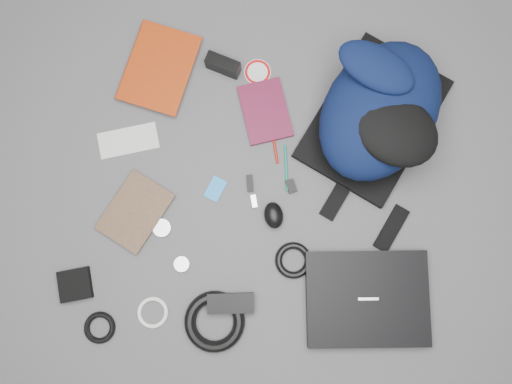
# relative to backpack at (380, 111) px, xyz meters

# --- Properties ---
(ground) EXTENTS (4.00, 4.00, 0.00)m
(ground) POSITION_rel_backpack_xyz_m (-0.35, -0.28, -0.11)
(ground) COLOR #4F4F51
(ground) RESTS_ON ground
(backpack) EXTENTS (0.54, 0.62, 0.22)m
(backpack) POSITION_rel_backpack_xyz_m (0.00, 0.00, 0.00)
(backpack) COLOR black
(backpack) RESTS_ON ground
(laptop) EXTENTS (0.41, 0.33, 0.04)m
(laptop) POSITION_rel_backpack_xyz_m (0.03, -0.57, -0.09)
(laptop) COLOR black
(laptop) RESTS_ON ground
(textbook_red) EXTENTS (0.26, 0.32, 0.03)m
(textbook_red) POSITION_rel_backpack_xyz_m (-0.81, 0.11, -0.09)
(textbook_red) COLOR #922808
(textbook_red) RESTS_ON ground
(comic_book) EXTENTS (0.24, 0.27, 0.02)m
(comic_book) POSITION_rel_backpack_xyz_m (-0.79, -0.35, -0.10)
(comic_book) COLOR #AE740C
(comic_book) RESTS_ON ground
(envelope) EXTENTS (0.21, 0.14, 0.00)m
(envelope) POSITION_rel_backpack_xyz_m (-0.78, -0.16, -0.11)
(envelope) COLOR silver
(envelope) RESTS_ON ground
(dvd_case) EXTENTS (0.20, 0.24, 0.02)m
(dvd_case) POSITION_rel_backpack_xyz_m (-0.35, -0.01, -0.10)
(dvd_case) COLOR #480D22
(dvd_case) RESTS_ON ground
(compact_camera) EXTENTS (0.12, 0.07, 0.06)m
(compact_camera) POSITION_rel_backpack_xyz_m (-0.50, 0.12, -0.08)
(compact_camera) COLOR black
(compact_camera) RESTS_ON ground
(sticker_disc) EXTENTS (0.10, 0.10, 0.00)m
(sticker_disc) POSITION_rel_backpack_xyz_m (-0.39, 0.12, -0.11)
(sticker_disc) COLOR silver
(sticker_disc) RESTS_ON ground
(pen_teal) EXTENTS (0.03, 0.15, 0.01)m
(pen_teal) POSITION_rel_backpack_xyz_m (-0.26, -0.19, -0.10)
(pen_teal) COLOR #0C725A
(pen_teal) RESTS_ON ground
(pen_red) EXTENTS (0.05, 0.15, 0.01)m
(pen_red) POSITION_rel_backpack_xyz_m (-0.31, -0.10, -0.10)
(pen_red) COLOR #9E170C
(pen_red) RESTS_ON ground
(id_badge) EXTENTS (0.07, 0.09, 0.00)m
(id_badge) POSITION_rel_backpack_xyz_m (-0.48, -0.28, -0.11)
(id_badge) COLOR #1C84D5
(id_badge) RESTS_ON ground
(usb_black) EXTENTS (0.03, 0.06, 0.01)m
(usb_black) POSITION_rel_backpack_xyz_m (-0.37, -0.25, -0.10)
(usb_black) COLOR black
(usb_black) RESTS_ON ground
(usb_silver) EXTENTS (0.03, 0.04, 0.01)m
(usb_silver) POSITION_rel_backpack_xyz_m (-0.35, -0.31, -0.10)
(usb_silver) COLOR silver
(usb_silver) RESTS_ON ground
(key_fob) EXTENTS (0.04, 0.05, 0.01)m
(key_fob) POSITION_rel_backpack_xyz_m (-0.24, -0.25, -0.10)
(key_fob) COLOR black
(key_fob) RESTS_ON ground
(mouse) EXTENTS (0.08, 0.10, 0.04)m
(mouse) POSITION_rel_backpack_xyz_m (-0.28, -0.35, -0.09)
(mouse) COLOR black
(mouse) RESTS_ON ground
(headphone_left) EXTENTS (0.06, 0.06, 0.01)m
(headphone_left) POSITION_rel_backpack_xyz_m (-0.63, -0.42, -0.10)
(headphone_left) COLOR #BAB9BC
(headphone_left) RESTS_ON ground
(headphone_right) EXTENTS (0.06, 0.06, 0.01)m
(headphone_right) POSITION_rel_backpack_xyz_m (-0.55, -0.53, -0.10)
(headphone_right) COLOR #B2B1B4
(headphone_right) RESTS_ON ground
(cable_coil) EXTENTS (0.14, 0.14, 0.02)m
(cable_coil) POSITION_rel_backpack_xyz_m (-0.21, -0.48, -0.10)
(cable_coil) COLOR black
(cable_coil) RESTS_ON ground
(power_brick) EXTENTS (0.15, 0.08, 0.04)m
(power_brick) POSITION_rel_backpack_xyz_m (-0.39, -0.63, -0.09)
(power_brick) COLOR black
(power_brick) RESTS_ON ground
(power_cord_coil) EXTENTS (0.25, 0.25, 0.04)m
(power_cord_coil) POSITION_rel_backpack_xyz_m (-0.43, -0.69, -0.09)
(power_cord_coil) COLOR black
(power_cord_coil) RESTS_ON ground
(pouch) EXTENTS (0.12, 0.12, 0.03)m
(pouch) POSITION_rel_backpack_xyz_m (-0.87, -0.63, -0.10)
(pouch) COLOR black
(pouch) RESTS_ON ground
(earbud_coil) EXTENTS (0.11, 0.11, 0.02)m
(earbud_coil) POSITION_rel_backpack_xyz_m (-0.78, -0.75, -0.10)
(earbud_coil) COLOR black
(earbud_coil) RESTS_ON ground
(white_cable_coil) EXTENTS (0.11, 0.11, 0.01)m
(white_cable_coil) POSITION_rel_backpack_xyz_m (-0.62, -0.69, -0.10)
(white_cable_coil) COLOR white
(white_cable_coil) RESTS_ON ground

